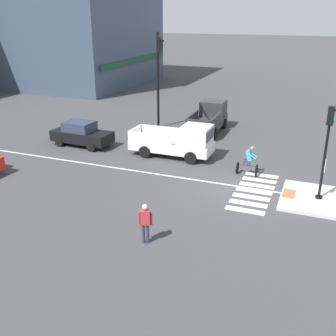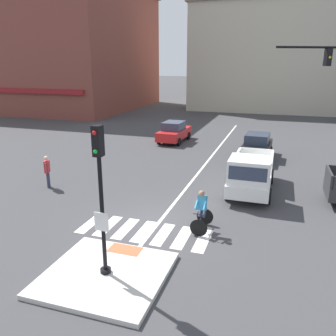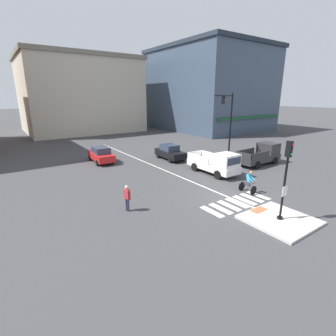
{
  "view_description": "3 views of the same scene",
  "coord_description": "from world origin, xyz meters",
  "px_view_note": "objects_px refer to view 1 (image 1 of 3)",
  "views": [
    {
      "loc": [
        -18.87,
        -3.44,
        8.44
      ],
      "look_at": [
        -0.89,
        3.74,
        0.95
      ],
      "focal_mm": 43.25,
      "sensor_mm": 36.0,
      "label": 1
    },
    {
      "loc": [
        4.59,
        -11.67,
        6.17
      ],
      "look_at": [
        -0.76,
        4.69,
        0.93
      ],
      "focal_mm": 37.21,
      "sensor_mm": 36.0,
      "label": 2
    },
    {
      "loc": [
        -12.49,
        -10.58,
        6.84
      ],
      "look_at": [
        -1.38,
        5.43,
        1.2
      ],
      "focal_mm": 26.87,
      "sensor_mm": 36.0,
      "label": 3
    }
  ],
  "objects_px": {
    "signal_pole": "(327,145)",
    "car_black_eastbound_far": "(81,134)",
    "pickup_truck_charcoal_cross_right": "(209,118)",
    "pickup_truck_white_eastbound_mid": "(179,142)",
    "traffic_light_mast": "(159,68)",
    "pedestrian_at_curb_left": "(145,221)",
    "cyclist": "(249,160)"
  },
  "relations": [
    {
      "from": "signal_pole",
      "to": "car_black_eastbound_far",
      "type": "xyz_separation_m",
      "value": [
        3.2,
        15.27,
        -2.01
      ]
    },
    {
      "from": "traffic_light_mast",
      "to": "pickup_truck_white_eastbound_mid",
      "type": "height_order",
      "value": "traffic_light_mast"
    },
    {
      "from": "traffic_light_mast",
      "to": "pickup_truck_charcoal_cross_right",
      "type": "height_order",
      "value": "traffic_light_mast"
    },
    {
      "from": "pickup_truck_charcoal_cross_right",
      "to": "pedestrian_at_curb_left",
      "type": "bearing_deg",
      "value": -172.23
    },
    {
      "from": "pedestrian_at_curb_left",
      "to": "pickup_truck_charcoal_cross_right",
      "type": "bearing_deg",
      "value": 7.77
    },
    {
      "from": "car_black_eastbound_far",
      "to": "pickup_truck_charcoal_cross_right",
      "type": "height_order",
      "value": "pickup_truck_charcoal_cross_right"
    },
    {
      "from": "signal_pole",
      "to": "cyclist",
      "type": "distance_m",
      "value": 4.75
    },
    {
      "from": "signal_pole",
      "to": "pedestrian_at_curb_left",
      "type": "height_order",
      "value": "signal_pole"
    },
    {
      "from": "car_black_eastbound_far",
      "to": "pickup_truck_charcoal_cross_right",
      "type": "bearing_deg",
      "value": -46.31
    },
    {
      "from": "pickup_truck_charcoal_cross_right",
      "to": "pickup_truck_white_eastbound_mid",
      "type": "bearing_deg",
      "value": 179.29
    },
    {
      "from": "signal_pole",
      "to": "pickup_truck_white_eastbound_mid",
      "type": "height_order",
      "value": "signal_pole"
    },
    {
      "from": "car_black_eastbound_far",
      "to": "pedestrian_at_curb_left",
      "type": "distance_m",
      "value": 13.33
    },
    {
      "from": "traffic_light_mast",
      "to": "cyclist",
      "type": "distance_m",
      "value": 10.81
    },
    {
      "from": "signal_pole",
      "to": "car_black_eastbound_far",
      "type": "bearing_deg",
      "value": 78.18
    },
    {
      "from": "pickup_truck_white_eastbound_mid",
      "to": "car_black_eastbound_far",
      "type": "bearing_deg",
      "value": 92.01
    },
    {
      "from": "signal_pole",
      "to": "pedestrian_at_curb_left",
      "type": "bearing_deg",
      "value": 136.73
    },
    {
      "from": "signal_pole",
      "to": "car_black_eastbound_far",
      "type": "relative_size",
      "value": 1.06
    },
    {
      "from": "signal_pole",
      "to": "pickup_truck_charcoal_cross_right",
      "type": "relative_size",
      "value": 0.86
    },
    {
      "from": "signal_pole",
      "to": "traffic_light_mast",
      "type": "distance_m",
      "value": 14.52
    },
    {
      "from": "traffic_light_mast",
      "to": "cyclist",
      "type": "height_order",
      "value": "traffic_light_mast"
    },
    {
      "from": "traffic_light_mast",
      "to": "pickup_truck_charcoal_cross_right",
      "type": "distance_m",
      "value": 5.29
    },
    {
      "from": "signal_pole",
      "to": "traffic_light_mast",
      "type": "height_order",
      "value": "traffic_light_mast"
    },
    {
      "from": "pickup_truck_charcoal_cross_right",
      "to": "pickup_truck_white_eastbound_mid",
      "type": "distance_m",
      "value": 6.39
    },
    {
      "from": "pickup_truck_charcoal_cross_right",
      "to": "cyclist",
      "type": "xyz_separation_m",
      "value": [
        -7.77,
        -4.51,
        -0.11
      ]
    },
    {
      "from": "pickup_truck_white_eastbound_mid",
      "to": "traffic_light_mast",
      "type": "bearing_deg",
      "value": 34.63
    },
    {
      "from": "signal_pole",
      "to": "car_black_eastbound_far",
      "type": "height_order",
      "value": "signal_pole"
    },
    {
      "from": "signal_pole",
      "to": "pedestrian_at_curb_left",
      "type": "distance_m",
      "value": 9.08
    },
    {
      "from": "pickup_truck_charcoal_cross_right",
      "to": "pedestrian_at_curb_left",
      "type": "xyz_separation_m",
      "value": [
        -16.31,
        -2.23,
        0.0
      ]
    },
    {
      "from": "traffic_light_mast",
      "to": "car_black_eastbound_far",
      "type": "bearing_deg",
      "value": 145.56
    },
    {
      "from": "signal_pole",
      "to": "pickup_truck_white_eastbound_mid",
      "type": "distance_m",
      "value": 9.26
    },
    {
      "from": "traffic_light_mast",
      "to": "pickup_truck_white_eastbound_mid",
      "type": "distance_m",
      "value": 6.98
    },
    {
      "from": "pickup_truck_charcoal_cross_right",
      "to": "pickup_truck_white_eastbound_mid",
      "type": "height_order",
      "value": "same"
    }
  ]
}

